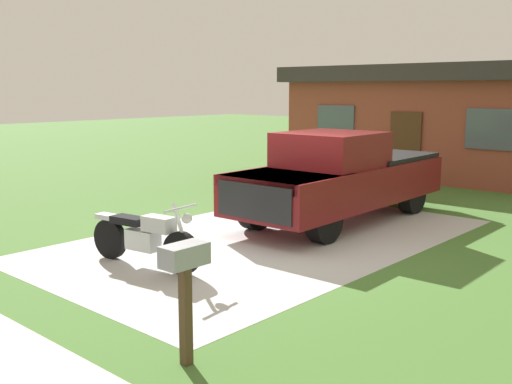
% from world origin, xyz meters
% --- Properties ---
extents(ground_plane, '(80.00, 80.00, 0.00)m').
position_xyz_m(ground_plane, '(0.00, 0.00, 0.00)').
color(ground_plane, '#467330').
extents(driveway_pad, '(5.12, 8.55, 0.01)m').
position_xyz_m(driveway_pad, '(0.00, 0.00, 0.00)').
color(driveway_pad, '#BDBDBD').
rests_on(driveway_pad, ground).
extents(motorcycle, '(2.21, 0.70, 1.09)m').
position_xyz_m(motorcycle, '(-0.31, -2.61, 0.47)').
color(motorcycle, black).
rests_on(motorcycle, ground).
extents(pickup_truck, '(2.12, 5.67, 1.90)m').
position_xyz_m(pickup_truck, '(0.09, 2.29, 0.95)').
color(pickup_truck, black).
rests_on(pickup_truck, ground).
extents(mailbox, '(0.26, 0.48, 1.26)m').
position_xyz_m(mailbox, '(2.75, -4.47, 0.98)').
color(mailbox, '#4C3823').
rests_on(mailbox, ground).
extents(neighbor_house, '(9.60, 5.60, 3.50)m').
position_xyz_m(neighbor_house, '(-1.47, 10.53, 1.79)').
color(neighbor_house, brown).
rests_on(neighbor_house, ground).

